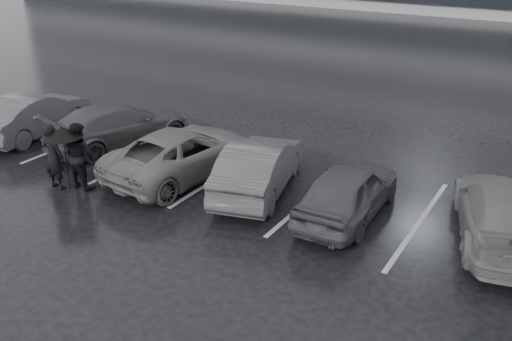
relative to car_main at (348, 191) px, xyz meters
The scene contains 11 objects.
ground 2.71m from the car_main, 132.28° to the right, with size 160.00×160.00×0.00m, color black.
car_main is the anchor object (origin of this frame).
car_west_a 2.58m from the car_main, behind, with size 1.47×4.22×1.39m, color #2D2C2F.
car_west_b 4.95m from the car_main, behind, with size 2.23×4.83×1.34m, color #48484A.
car_west_c 8.12m from the car_main, behind, with size 1.92×4.73×1.37m, color black.
car_west_d 11.24m from the car_main, behind, with size 1.50×4.30×1.42m, color #2D2C2F.
car_east 3.48m from the car_main, 11.50° to the left, with size 1.89×4.66×1.35m, color #48484A.
pedestrian_left 7.72m from the car_main, 160.98° to the right, with size 0.66×0.43×1.80m, color black.
pedestrian_right 7.11m from the car_main, 162.76° to the right, with size 0.88×0.69×1.81m, color black.
umbrella 7.44m from the car_main, 161.12° to the right, with size 1.04×1.04×1.76m.
stall_stripes 2.71m from the car_main, 167.79° to the left, with size 19.72×5.00×0.00m.
Camera 1 is at (6.21, -9.76, 6.57)m, focal length 40.00 mm.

